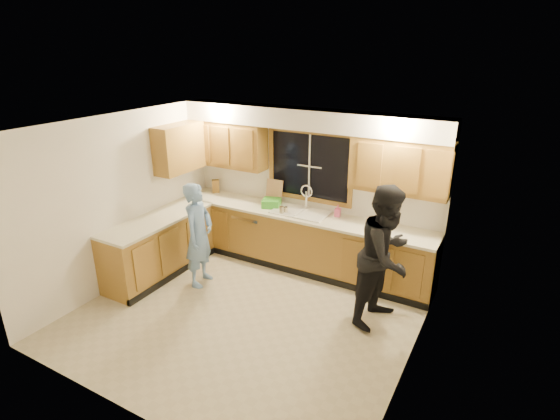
% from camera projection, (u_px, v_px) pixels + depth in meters
% --- Properties ---
extents(floor, '(4.20, 4.20, 0.00)m').
position_uv_depth(floor, '(245.00, 316.00, 5.79)').
color(floor, '#BEB292').
rests_on(floor, ground).
extents(ceiling, '(4.20, 4.20, 0.00)m').
position_uv_depth(ceiling, '(239.00, 127.00, 4.90)').
color(ceiling, silver).
extents(wall_back, '(4.20, 0.00, 4.20)m').
position_uv_depth(wall_back, '(309.00, 188.00, 6.89)').
color(wall_back, white).
rests_on(wall_back, ground).
extents(wall_left, '(0.00, 3.80, 3.80)m').
position_uv_depth(wall_left, '(121.00, 201.00, 6.30)').
color(wall_left, white).
rests_on(wall_left, ground).
extents(wall_right, '(0.00, 3.80, 3.80)m').
position_uv_depth(wall_right, '(416.00, 270.00, 4.38)').
color(wall_right, white).
rests_on(wall_right, ground).
extents(base_cabinets_back, '(4.20, 0.60, 0.88)m').
position_uv_depth(base_cabinets_back, '(300.00, 241.00, 6.94)').
color(base_cabinets_back, olive).
rests_on(base_cabinets_back, ground).
extents(base_cabinets_left, '(0.60, 1.90, 0.88)m').
position_uv_depth(base_cabinets_left, '(160.00, 247.00, 6.74)').
color(base_cabinets_left, olive).
rests_on(base_cabinets_left, ground).
extents(countertop_back, '(4.20, 0.63, 0.04)m').
position_uv_depth(countertop_back, '(300.00, 214.00, 6.76)').
color(countertop_back, beige).
rests_on(countertop_back, base_cabinets_back).
extents(countertop_left, '(0.63, 1.90, 0.04)m').
position_uv_depth(countertop_left, '(157.00, 219.00, 6.57)').
color(countertop_left, beige).
rests_on(countertop_left, base_cabinets_left).
extents(upper_cabinets_left, '(1.35, 0.33, 0.75)m').
position_uv_depth(upper_cabinets_left, '(228.00, 144.00, 7.20)').
color(upper_cabinets_left, olive).
rests_on(upper_cabinets_left, wall_back).
extents(upper_cabinets_right, '(1.35, 0.33, 0.75)m').
position_uv_depth(upper_cabinets_right, '(400.00, 166.00, 5.90)').
color(upper_cabinets_right, olive).
rests_on(upper_cabinets_right, wall_back).
extents(upper_cabinets_return, '(0.33, 0.90, 0.75)m').
position_uv_depth(upper_cabinets_return, '(179.00, 148.00, 6.93)').
color(upper_cabinets_return, olive).
rests_on(upper_cabinets_return, wall_left).
extents(soffit, '(4.20, 0.35, 0.30)m').
position_uv_depth(soffit, '(306.00, 119.00, 6.36)').
color(soffit, silver).
rests_on(soffit, wall_back).
extents(window_frame, '(1.44, 0.03, 1.14)m').
position_uv_depth(window_frame, '(310.00, 166.00, 6.76)').
color(window_frame, black).
rests_on(window_frame, wall_back).
extents(sink, '(0.86, 0.52, 0.57)m').
position_uv_depth(sink, '(301.00, 216.00, 6.79)').
color(sink, white).
rests_on(sink, countertop_back).
extents(dishwasher, '(0.60, 0.56, 0.82)m').
position_uv_depth(dishwasher, '(255.00, 232.00, 7.33)').
color(dishwasher, silver).
rests_on(dishwasher, floor).
extents(stove, '(0.58, 0.75, 0.90)m').
position_uv_depth(stove, '(131.00, 261.00, 6.27)').
color(stove, silver).
rests_on(stove, floor).
extents(man, '(0.46, 0.62, 1.56)m').
position_uv_depth(man, '(199.00, 235.00, 6.33)').
color(man, '#6D95CE').
rests_on(man, floor).
extents(woman, '(0.87, 1.02, 1.83)m').
position_uv_depth(woman, '(386.00, 256.00, 5.41)').
color(woman, black).
rests_on(woman, floor).
extents(knife_block, '(0.16, 0.16, 0.22)m').
position_uv_depth(knife_block, '(216.00, 186.00, 7.68)').
color(knife_block, olive).
rests_on(knife_block, countertop_back).
extents(cutting_board, '(0.29, 0.11, 0.38)m').
position_uv_depth(cutting_board, '(274.00, 191.00, 7.15)').
color(cutting_board, tan).
rests_on(cutting_board, countertop_back).
extents(dish_crate, '(0.34, 0.33, 0.13)m').
position_uv_depth(dish_crate, '(271.00, 203.00, 7.00)').
color(dish_crate, green).
rests_on(dish_crate, countertop_back).
extents(soap_bottle, '(0.09, 0.09, 0.18)m').
position_uv_depth(soap_bottle, '(338.00, 211.00, 6.60)').
color(soap_bottle, '#E6578B').
rests_on(soap_bottle, countertop_back).
extents(bowl, '(0.22, 0.22, 0.05)m').
position_uv_depth(bowl, '(376.00, 225.00, 6.25)').
color(bowl, silver).
rests_on(bowl, countertop_back).
extents(can_left, '(0.08, 0.08, 0.11)m').
position_uv_depth(can_left, '(286.00, 210.00, 6.72)').
color(can_left, '#B4A88A').
rests_on(can_left, countertop_back).
extents(can_right, '(0.09, 0.09, 0.13)m').
position_uv_depth(can_right, '(282.00, 211.00, 6.68)').
color(can_right, '#B4A88A').
rests_on(can_right, countertop_back).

